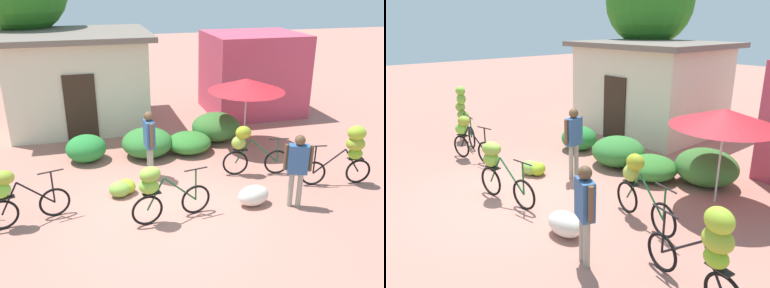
% 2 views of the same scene
% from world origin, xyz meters
% --- Properties ---
extents(ground_plane, '(60.00, 60.00, 0.00)m').
position_xyz_m(ground_plane, '(0.00, 0.00, 0.00)').
color(ground_plane, '#AF7263').
extents(building_low, '(4.61, 3.94, 2.99)m').
position_xyz_m(building_low, '(-1.50, 6.33, 1.51)').
color(building_low, beige).
rests_on(building_low, ground).
extents(shop_pink, '(3.20, 2.80, 2.80)m').
position_xyz_m(shop_pink, '(4.47, 6.15, 1.40)').
color(shop_pink, '#C6445D').
rests_on(shop_pink, ground).
extents(hedge_bush_front_left, '(1.06, 1.02, 0.70)m').
position_xyz_m(hedge_bush_front_left, '(-1.44, 3.07, 0.35)').
color(hedge_bush_front_left, '#2A8337').
rests_on(hedge_bush_front_left, ground).
extents(hedge_bush_front_right, '(1.38, 1.37, 0.75)m').
position_xyz_m(hedge_bush_front_right, '(0.18, 3.02, 0.38)').
color(hedge_bush_front_right, '#347A33').
rests_on(hedge_bush_front_right, ground).
extents(hedge_bush_mid, '(1.24, 1.18, 0.56)m').
position_xyz_m(hedge_bush_mid, '(1.33, 2.95, 0.28)').
color(hedge_bush_mid, '#34792E').
rests_on(hedge_bush_mid, ground).
extents(hedge_bush_by_door, '(1.45, 1.36, 0.83)m').
position_xyz_m(hedge_bush_by_door, '(2.34, 3.66, 0.41)').
color(hedge_bush_by_door, '#397130').
rests_on(hedge_bush_by_door, ground).
extents(market_umbrella, '(2.13, 2.13, 1.99)m').
position_xyz_m(market_umbrella, '(2.99, 2.99, 1.81)').
color(market_umbrella, beige).
rests_on(market_umbrella, ground).
extents(bicycle_near_pile, '(1.57, 0.51, 1.19)m').
position_xyz_m(bicycle_near_pile, '(-2.83, 0.25, 0.71)').
color(bicycle_near_pile, black).
rests_on(bicycle_near_pile, ground).
extents(bicycle_center_loaded, '(1.66, 0.47, 1.22)m').
position_xyz_m(bicycle_center_loaded, '(-0.12, -0.34, 0.74)').
color(bicycle_center_loaded, black).
rests_on(bicycle_center_loaded, ground).
extents(bicycle_by_shop, '(1.64, 0.45, 1.26)m').
position_xyz_m(bicycle_by_shop, '(2.35, 1.23, 0.73)').
color(bicycle_by_shop, black).
rests_on(bicycle_by_shop, ground).
extents(bicycle_rightmost, '(1.68, 0.45, 1.44)m').
position_xyz_m(bicycle_rightmost, '(4.45, 0.16, 0.88)').
color(bicycle_rightmost, black).
rests_on(bicycle_rightmost, ground).
extents(banana_pile_on_ground, '(0.68, 0.60, 0.35)m').
position_xyz_m(banana_pile_on_ground, '(-0.71, 0.93, 0.16)').
color(banana_pile_on_ground, '#93B524').
rests_on(banana_pile_on_ground, ground).
extents(produce_sack, '(0.76, 0.54, 0.44)m').
position_xyz_m(produce_sack, '(1.95, -0.20, 0.22)').
color(produce_sack, silver).
rests_on(produce_sack, ground).
extents(person_vendor, '(0.54, 0.33, 1.61)m').
position_xyz_m(person_vendor, '(2.77, -0.46, 0.99)').
color(person_vendor, gray).
rests_on(person_vendor, ground).
extents(person_bystander, '(0.24, 0.58, 1.69)m').
position_xyz_m(person_bystander, '(0.04, 1.62, 1.04)').
color(person_bystander, gray).
rests_on(person_bystander, ground).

